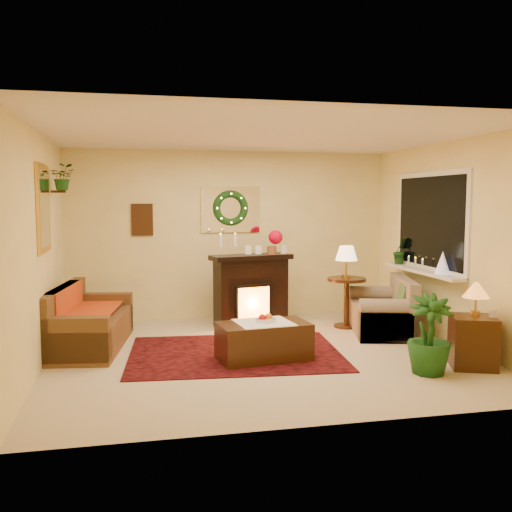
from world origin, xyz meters
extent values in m
plane|color=beige|center=(0.00, 0.00, 0.00)|extent=(5.00, 5.00, 0.00)
plane|color=white|center=(0.00, 0.00, 2.60)|extent=(5.00, 5.00, 0.00)
plane|color=#EFD88C|center=(0.00, 2.25, 1.30)|extent=(5.00, 5.00, 0.00)
plane|color=#EFD88C|center=(0.00, -2.25, 1.30)|extent=(5.00, 5.00, 0.00)
plane|color=#EFD88C|center=(-2.50, 0.00, 1.30)|extent=(4.50, 4.50, 0.00)
plane|color=#EFD88C|center=(2.50, 0.00, 1.30)|extent=(4.50, 4.50, 0.00)
cube|color=maroon|center=(-0.32, 0.07, 0.01)|extent=(2.67, 2.10, 0.01)
cube|color=#412B14|center=(-2.04, 0.75, 0.43)|extent=(1.05, 1.90, 0.77)
cube|color=#D9502F|center=(-2.11, 0.92, 0.46)|extent=(0.77, 1.24, 0.02)
cube|color=black|center=(0.20, 1.60, 0.55)|extent=(1.11, 0.55, 0.98)
sphere|color=red|center=(0.56, 1.55, 1.30)|extent=(0.21, 0.21, 0.21)
cylinder|color=silver|center=(-0.25, 1.58, 1.26)|extent=(0.06, 0.06, 0.18)
cylinder|color=silver|center=(-0.04, 1.60, 1.26)|extent=(0.06, 0.06, 0.18)
cube|color=white|center=(0.00, 2.23, 1.70)|extent=(0.92, 0.02, 0.72)
torus|color=#194719|center=(0.00, 2.19, 1.72)|extent=(0.55, 0.11, 0.55)
cube|color=#381E11|center=(-1.35, 2.23, 1.55)|extent=(0.32, 0.03, 0.48)
cube|color=gold|center=(-2.48, 0.30, 1.75)|extent=(0.03, 0.84, 1.00)
imported|color=#194719|center=(-2.34, 1.05, 1.97)|extent=(0.33, 0.28, 0.36)
cube|color=#837051|center=(1.88, 0.74, 0.42)|extent=(1.08, 1.47, 0.77)
cube|color=white|center=(2.48, 0.55, 1.55)|extent=(0.03, 1.86, 1.36)
cube|color=black|center=(2.47, 0.55, 1.55)|extent=(0.02, 1.70, 1.22)
cube|color=white|center=(2.38, 0.55, 0.87)|extent=(0.22, 1.86, 0.04)
cone|color=silver|center=(2.40, 0.08, 1.04)|extent=(0.19, 0.19, 0.29)
imported|color=black|center=(2.41, 1.26, 1.08)|extent=(0.29, 0.23, 0.52)
cylinder|color=#3E180D|center=(1.52, 1.15, 0.33)|extent=(0.67, 0.67, 0.72)
cone|color=#FFE1A1|center=(1.49, 1.12, 0.88)|extent=(0.31, 0.31, 0.48)
cube|color=#422B1B|center=(2.15, -1.03, 0.27)|extent=(0.60, 0.60, 0.57)
cone|color=orange|center=(2.18, -1.01, 0.74)|extent=(0.29, 0.29, 0.43)
cube|color=#482719|center=(-0.04, -0.26, 0.21)|extent=(1.09, 0.68, 0.43)
cylinder|color=white|center=(-0.01, -0.24, 0.45)|extent=(0.24, 0.24, 0.05)
imported|color=black|center=(1.56, -1.15, 0.45)|extent=(1.58, 1.58, 2.54)
camera|label=1|loc=(-1.50, -6.54, 1.84)|focal=40.00mm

